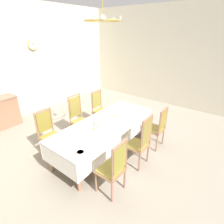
# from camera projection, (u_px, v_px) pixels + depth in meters

# --- Properties ---
(ground) EXTENTS (7.61, 6.58, 0.04)m
(ground) POSITION_uv_depth(u_px,v_px,m) (101.00, 148.00, 4.48)
(ground) COLOR gray
(back_wall) EXTENTS (7.61, 0.08, 3.52)m
(back_wall) POSITION_uv_depth(u_px,v_px,m) (19.00, 62.00, 5.56)
(back_wall) COLOR beige
(back_wall) RESTS_ON ground
(right_wall) EXTENTS (0.08, 6.58, 3.52)m
(right_wall) POSITION_uv_depth(u_px,v_px,m) (168.00, 57.00, 6.49)
(right_wall) COLOR beige
(right_wall) RESTS_ON ground
(dining_table) EXTENTS (2.68, 1.02, 0.73)m
(dining_table) POSITION_uv_depth(u_px,v_px,m) (105.00, 126.00, 4.11)
(dining_table) COLOR #A57354
(dining_table) RESTS_ON ground
(tablecloth) EXTENTS (2.70, 1.04, 0.43)m
(tablecloth) POSITION_uv_depth(u_px,v_px,m) (105.00, 127.00, 4.13)
(tablecloth) COLOR white
(tablecloth) RESTS_ON dining_table
(chair_south_a) EXTENTS (0.44, 0.42, 1.10)m
(chair_south_a) POSITION_uv_depth(u_px,v_px,m) (113.00, 167.00, 3.01)
(chair_south_a) COLOR #9C7154
(chair_south_a) RESTS_ON ground
(chair_north_a) EXTENTS (0.44, 0.42, 1.09)m
(chair_north_a) POSITION_uv_depth(u_px,v_px,m) (49.00, 133.00, 4.02)
(chair_north_a) COLOR #9D7454
(chair_north_a) RESTS_ON ground
(chair_south_b) EXTENTS (0.44, 0.42, 1.18)m
(chair_south_b) POSITION_uv_depth(u_px,v_px,m) (140.00, 142.00, 3.66)
(chair_south_b) COLOR #A26F5B
(chair_south_b) RESTS_ON ground
(chair_north_b) EXTENTS (0.44, 0.42, 1.19)m
(chair_north_b) POSITION_uv_depth(u_px,v_px,m) (79.00, 117.00, 4.67)
(chair_north_b) COLOR #A16B50
(chair_north_b) RESTS_ON ground
(chair_south_c) EXTENTS (0.44, 0.42, 1.05)m
(chair_south_c) POSITION_uv_depth(u_px,v_px,m) (157.00, 127.00, 4.29)
(chair_south_c) COLOR #99734E
(chair_south_c) RESTS_ON ground
(chair_north_c) EXTENTS (0.44, 0.42, 1.08)m
(chair_north_c) POSITION_uv_depth(u_px,v_px,m) (100.00, 108.00, 5.29)
(chair_north_c) COLOR #A06752
(chair_north_c) RESTS_ON ground
(soup_tureen) EXTENTS (0.26, 0.26, 0.21)m
(soup_tureen) POSITION_uv_depth(u_px,v_px,m) (101.00, 121.00, 3.93)
(soup_tureen) COLOR white
(soup_tureen) RESTS_ON tablecloth
(candlestick_west) EXTENTS (0.07, 0.07, 0.33)m
(candlestick_west) POSITION_uv_depth(u_px,v_px,m) (94.00, 124.00, 3.76)
(candlestick_west) COLOR gold
(candlestick_west) RESTS_ON tablecloth
(candlestick_east) EXTENTS (0.07, 0.07, 0.38)m
(candlestick_east) POSITION_uv_depth(u_px,v_px,m) (114.00, 112.00, 4.27)
(candlestick_east) COLOR gold
(candlestick_east) RESTS_ON tablecloth
(bowl_near_left) EXTENTS (0.20, 0.20, 0.04)m
(bowl_near_left) POSITION_uv_depth(u_px,v_px,m) (85.00, 122.00, 4.07)
(bowl_near_left) COLOR white
(bowl_near_left) RESTS_ON tablecloth
(bowl_near_right) EXTENTS (0.19, 0.19, 0.04)m
(bowl_near_right) POSITION_uv_depth(u_px,v_px,m) (115.00, 128.00, 3.82)
(bowl_near_right) COLOR white
(bowl_near_right) RESTS_ON tablecloth
(bowl_far_left) EXTENTS (0.15, 0.15, 0.03)m
(bowl_far_left) POSITION_uv_depth(u_px,v_px,m) (80.00, 152.00, 3.07)
(bowl_far_left) COLOR white
(bowl_far_left) RESTS_ON tablecloth
(spoon_primary) EXTENTS (0.05, 0.18, 0.01)m
(spoon_primary) POSITION_uv_depth(u_px,v_px,m) (80.00, 125.00, 3.99)
(spoon_primary) COLOR gold
(spoon_primary) RESTS_ON tablecloth
(spoon_secondary) EXTENTS (0.06, 0.17, 0.01)m
(spoon_secondary) POSITION_uv_depth(u_px,v_px,m) (110.00, 131.00, 3.75)
(spoon_secondary) COLOR gold
(spoon_secondary) RESTS_ON tablecloth
(mounted_clock) EXTENTS (0.32, 0.06, 0.32)m
(mounted_clock) POSITION_uv_depth(u_px,v_px,m) (32.00, 45.00, 5.69)
(mounted_clock) COLOR #D1B251
(chandelier) EXTENTS (0.69, 0.68, 0.66)m
(chandelier) POSITION_uv_depth(u_px,v_px,m) (103.00, 20.00, 3.19)
(chandelier) COLOR gold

